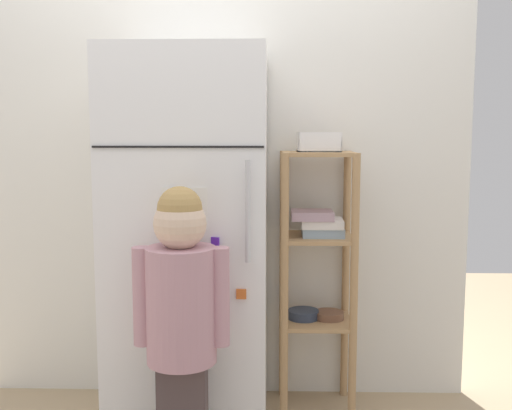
# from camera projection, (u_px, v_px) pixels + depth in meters

# --- Properties ---
(kitchen_wall_back) EXTENTS (2.41, 0.03, 2.17)m
(kitchen_wall_back) POSITION_uv_depth(u_px,v_px,m) (224.00, 180.00, 2.98)
(kitchen_wall_back) COLOR silver
(kitchen_wall_back) RESTS_ON ground
(refrigerator) EXTENTS (0.68, 0.65, 1.67)m
(refrigerator) POSITION_uv_depth(u_px,v_px,m) (190.00, 242.00, 2.67)
(refrigerator) COLOR white
(refrigerator) RESTS_ON ground
(child_standing) EXTENTS (0.36, 0.27, 1.13)m
(child_standing) POSITION_uv_depth(u_px,v_px,m) (181.00, 304.00, 2.25)
(child_standing) COLOR #4D3E3F
(child_standing) RESTS_ON ground
(pantry_shelf_unit) EXTENTS (0.35, 0.34, 1.23)m
(pantry_shelf_unit) POSITION_uv_depth(u_px,v_px,m) (317.00, 258.00, 2.81)
(pantry_shelf_unit) COLOR tan
(pantry_shelf_unit) RESTS_ON ground
(fruit_bin) EXTENTS (0.20, 0.18, 0.09)m
(fruit_bin) POSITION_uv_depth(u_px,v_px,m) (322.00, 143.00, 2.76)
(fruit_bin) COLOR white
(fruit_bin) RESTS_ON pantry_shelf_unit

